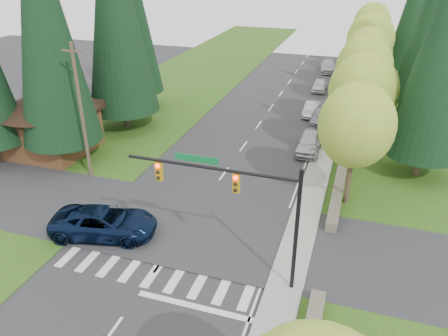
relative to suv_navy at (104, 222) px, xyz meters
The scene contains 30 objects.
ground 7.19m from the suv_navy, 52.81° to the right, with size 120.00×120.00×0.00m, color #28282B.
grass_east 22.48m from the suv_navy, 39.58° to the left, with size 14.00×110.00×0.06m, color #255516.
grass_west 16.76m from the suv_navy, 121.25° to the left, with size 14.00×110.00×0.06m, color #255516.
cross_street 4.97m from the suv_navy, 28.21° to the left, with size 120.00×8.00×0.10m, color #28282B.
sidewalk_east 19.81m from the suv_navy, 55.49° to the left, with size 1.80×80.00×0.13m, color gray.
curb_east 19.34m from the suv_navy, 57.57° to the left, with size 0.20×80.00×0.13m, color gray.
stone_wall_north 27.54m from the suv_navy, 62.02° to the left, with size 0.70×40.00×0.70m, color #4C4438.
traffic_signal 9.68m from the suv_navy, ahead, with size 8.70×0.37×6.80m.
brown_building 14.36m from the suv_navy, 138.92° to the left, with size 8.40×8.40×5.40m.
utility_pole 9.22m from the suv_navy, 129.40° to the left, with size 1.60×0.24×10.00m.
decid_tree_0 16.56m from the suv_navy, 31.60° to the left, with size 4.80×4.80×8.37m.
decid_tree_1 21.08m from the suv_navy, 48.36° to the left, with size 5.20×5.20×8.80m.
decid_tree_2 26.52m from the suv_navy, 58.99° to the left, with size 5.00×5.00×8.82m.
decid_tree_3 32.63m from the suv_navy, 65.25° to the left, with size 5.00×5.00×8.55m.
decid_tree_4 39.13m from the suv_navy, 69.45° to the left, with size 5.40×5.40×9.18m.
decid_tree_5 45.58m from the suv_navy, 72.79° to the left, with size 4.80×4.80×8.30m.
decid_tree_6 52.34m from the suv_navy, 74.96° to the left, with size 5.20×5.20×8.86m.
conifer_w_a 15.59m from the suv_navy, 136.25° to the left, with size 6.12×6.12×19.80m.
conifer_w_b 19.18m from the suv_navy, 133.50° to the left, with size 5.44×5.44×17.80m.
conifer_w_c 20.83m from the suv_navy, 115.23° to the left, with size 6.46×6.46×20.80m.
conifer_w_e 26.09m from the suv_navy, 113.46° to the left, with size 5.78×5.78×18.80m.
conifer_e_a 24.90m from the suv_navy, 38.01° to the left, with size 5.44×5.44×17.80m.
conifer_e_b 35.68m from the suv_navy, 55.70° to the left, with size 6.12×6.12×19.80m.
conifer_e_c 46.87m from the suv_navy, 66.60° to the left, with size 5.10×5.10×16.80m.
suv_navy is the anchor object (origin of this frame).
parked_car_a 18.88m from the suv_navy, 58.32° to the left, with size 1.95×4.86×1.66m, color #AEAEB3.
parked_car_b 25.29m from the suv_navy, 66.92° to the left, with size 1.74×4.29×1.25m, color gray.
parked_car_c 26.74m from the suv_navy, 70.79° to the left, with size 1.35×3.88×1.28m, color #B4B4B9.
parked_car_d 35.43m from the suv_navy, 76.09° to the left, with size 1.60×3.98×1.36m, color silver.
parked_car_e 45.07m from the suv_navy, 79.11° to the left, with size 2.10×5.16×1.50m, color #9FA0A4.
Camera 1 is at (9.25, -12.82, 15.44)m, focal length 35.00 mm.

